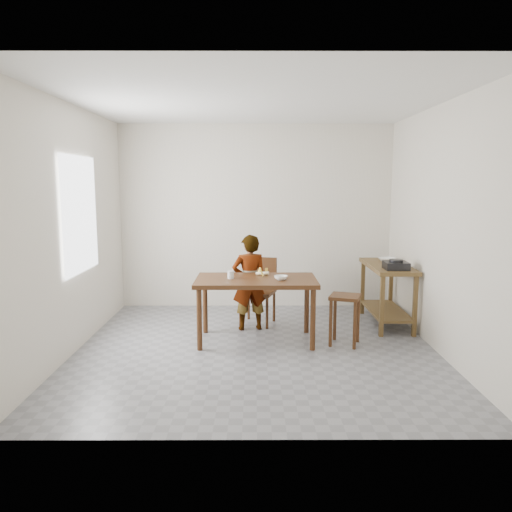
{
  "coord_description": "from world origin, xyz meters",
  "views": [
    {
      "loc": [
        -0.02,
        -5.39,
        1.85
      ],
      "look_at": [
        0.0,
        0.4,
        1.0
      ],
      "focal_mm": 35.0,
      "sensor_mm": 36.0,
      "label": 1
    }
  ],
  "objects_px": {
    "dining_table": "(256,310)",
    "dining_chair": "(258,292)",
    "child": "(249,282)",
    "stool": "(345,320)",
    "prep_counter": "(387,294)"
  },
  "relations": [
    {
      "from": "prep_counter",
      "to": "child",
      "type": "bearing_deg",
      "value": -172.95
    },
    {
      "from": "dining_table",
      "to": "prep_counter",
      "type": "xyz_separation_m",
      "value": [
        1.72,
        0.7,
        0.03
      ]
    },
    {
      "from": "dining_table",
      "to": "dining_chair",
      "type": "relative_size",
      "value": 1.62
    },
    {
      "from": "child",
      "to": "stool",
      "type": "relative_size",
      "value": 2.09
    },
    {
      "from": "prep_counter",
      "to": "stool",
      "type": "relative_size",
      "value": 2.06
    },
    {
      "from": "dining_table",
      "to": "child",
      "type": "relative_size",
      "value": 1.15
    },
    {
      "from": "dining_table",
      "to": "dining_chair",
      "type": "xyz_separation_m",
      "value": [
        0.02,
        0.72,
        0.06
      ]
    },
    {
      "from": "dining_table",
      "to": "dining_chair",
      "type": "height_order",
      "value": "dining_chair"
    },
    {
      "from": "dining_chair",
      "to": "dining_table",
      "type": "bearing_deg",
      "value": -75.19
    },
    {
      "from": "dining_table",
      "to": "dining_chair",
      "type": "distance_m",
      "value": 0.72
    },
    {
      "from": "dining_table",
      "to": "child",
      "type": "height_order",
      "value": "child"
    },
    {
      "from": "prep_counter",
      "to": "child",
      "type": "xyz_separation_m",
      "value": [
        -1.8,
        -0.22,
        0.21
      ]
    },
    {
      "from": "prep_counter",
      "to": "stool",
      "type": "xyz_separation_m",
      "value": [
        -0.7,
        -0.83,
        -0.11
      ]
    },
    {
      "from": "dining_table",
      "to": "child",
      "type": "xyz_separation_m",
      "value": [
        -0.08,
        0.48,
        0.23
      ]
    },
    {
      "from": "prep_counter",
      "to": "stool",
      "type": "bearing_deg",
      "value": -130.12
    }
  ]
}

